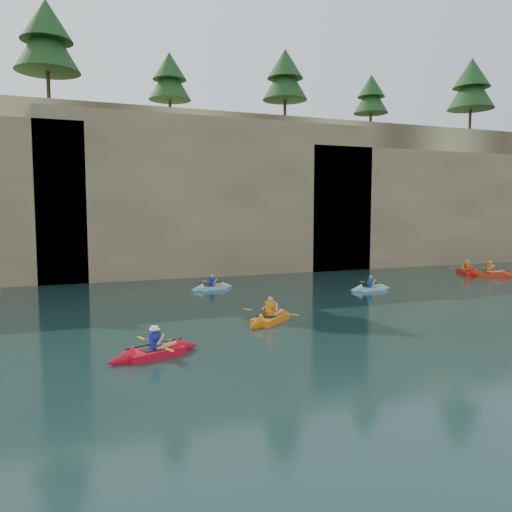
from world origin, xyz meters
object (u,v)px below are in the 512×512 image
object	(u,v)px
kayaker_ltblue_near	(370,288)
kayaker_orange	(270,318)
main_kayaker	(155,352)
kayaker_red_far	(467,272)

from	to	relation	value
kayaker_ltblue_near	kayaker_orange	bearing A→B (deg)	-148.21
main_kayaker	kayaker_red_far	distance (m)	27.67
kayaker_orange	kayaker_ltblue_near	distance (m)	10.19
kayaker_orange	kayaker_red_far	size ratio (longest dim) A/B	0.89
kayaker_orange	kayaker_ltblue_near	size ratio (longest dim) A/B	1.17
kayaker_orange	main_kayaker	bearing A→B (deg)	171.63
kayaker_ltblue_near	kayaker_red_far	distance (m)	11.41
kayaker_orange	kayaker_red_far	bearing A→B (deg)	-13.88
kayaker_orange	kayaker_ltblue_near	xyz separation A→B (m)	(8.59, 5.50, -0.03)
main_kayaker	kayaker_ltblue_near	bearing A→B (deg)	12.35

